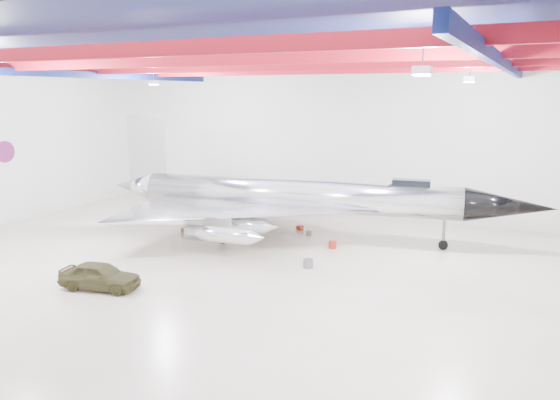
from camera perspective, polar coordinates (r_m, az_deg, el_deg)
The scene contains 14 objects.
floor at distance 28.80m, azimuth -3.94°, elevation -7.11°, with size 40.00×40.00×0.00m, color #BBAB94.
wall_back at distance 41.21m, azimuth 6.33°, elevation 6.18°, with size 40.00×40.00×0.00m, color silver.
ceiling at distance 27.43m, azimuth -4.26°, elevation 15.27°, with size 40.00×40.00×0.00m, color #0A0F38.
ceiling_structure at distance 27.39m, azimuth -4.23°, elevation 13.86°, with size 39.50×29.50×1.08m.
wall_roundel at distance 42.45m, azimuth -26.80°, elevation 4.52°, with size 1.50×1.50×0.10m, color #B21414.
jet_aircraft at distance 33.98m, azimuth 1.65°, elevation 0.05°, with size 27.63×18.04×7.56m.
jeep at distance 26.96m, azimuth -18.32°, elevation -7.51°, with size 1.52×3.78×1.29m, color #3E3B1F.
crate_ply at distance 36.21m, azimuth -9.87°, elevation -3.18°, with size 0.46×0.37×0.32m, color olive.
toolbox_red at distance 36.53m, azimuth 2.08°, elevation -2.92°, with size 0.41×0.33×0.28m, color #AA2611.
engine_drum at distance 28.75m, azimuth 2.95°, elevation -6.65°, with size 0.51×0.51×0.46m, color #59595B.
crate_small at distance 39.73m, azimuth -9.71°, elevation -1.92°, with size 0.41×0.33×0.29m, color #59595B.
tool_chest at distance 32.40m, azimuth 5.52°, elevation -4.66°, with size 0.48×0.48×0.43m, color #AA2611.
oil_barrel at distance 34.22m, azimuth -2.59°, elevation -3.82°, with size 0.53×0.42×0.37m, color olive.
spares_box at distance 35.16m, azimuth 3.04°, elevation -3.46°, with size 0.35×0.35×0.31m, color #59595B.
Camera 1 is at (13.56, -23.76, 9.00)m, focal length 35.00 mm.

